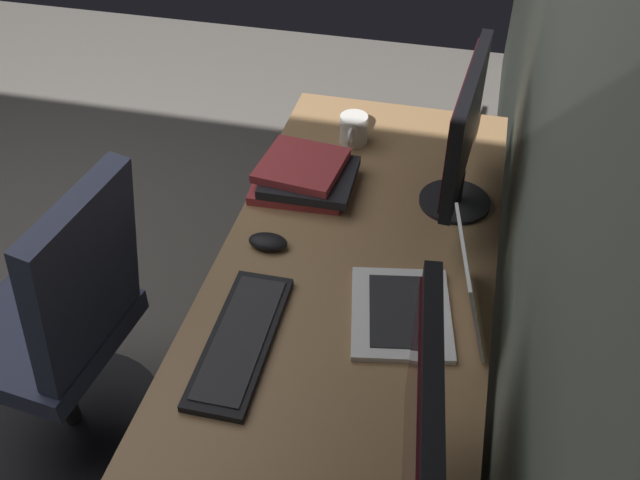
# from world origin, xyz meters

# --- Properties ---
(wall_back) EXTENTS (4.98, 0.10, 2.60)m
(wall_back) POSITION_xyz_m (0.00, 2.01, 1.30)
(wall_back) COLOR slate
(wall_back) RESTS_ON ground
(desk) EXTENTS (1.99, 0.71, 0.73)m
(desk) POSITION_xyz_m (0.38, 1.58, 0.66)
(desk) COLOR #936D47
(desk) RESTS_ON ground
(monitor_primary) EXTENTS (0.53, 0.20, 0.46)m
(monitor_primary) POSITION_xyz_m (0.92, 1.82, 0.99)
(monitor_primary) COLOR black
(monitor_primary) RESTS_ON desk
(monitor_secondary) EXTENTS (0.49, 0.20, 0.41)m
(monitor_secondary) POSITION_xyz_m (-0.11, 1.80, 0.97)
(monitor_secondary) COLOR black
(monitor_secondary) RESTS_ON desk
(laptop_leftmost) EXTENTS (0.34, 0.34, 0.23)m
(laptop_leftmost) POSITION_xyz_m (0.34, 1.78, 0.78)
(laptop_leftmost) COLOR white
(laptop_leftmost) RESTS_ON desk
(keyboard_main) EXTENTS (0.42, 0.15, 0.02)m
(keyboard_main) POSITION_xyz_m (0.52, 1.38, 0.74)
(keyboard_main) COLOR black
(keyboard_main) RESTS_ON desk
(mouse_main) EXTENTS (0.06, 0.10, 0.03)m
(mouse_main) POSITION_xyz_m (0.19, 1.35, 0.75)
(mouse_main) COLOR black
(mouse_main) RESTS_ON desk
(book_stack_near) EXTENTS (0.26, 0.30, 0.08)m
(book_stack_near) POSITION_xyz_m (-0.09, 1.37, 0.77)
(book_stack_near) COLOR #B2383D
(book_stack_near) RESTS_ON desk
(coffee_mug) EXTENTS (0.13, 0.09, 0.09)m
(coffee_mug) POSITION_xyz_m (-0.35, 1.47, 0.78)
(coffee_mug) COLOR silver
(coffee_mug) RESTS_ON desk
(office_chair) EXTENTS (0.56, 0.57, 0.97)m
(office_chair) POSITION_xyz_m (0.41, 0.81, 0.46)
(office_chair) COLOR #383D56
(office_chair) RESTS_ON ground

